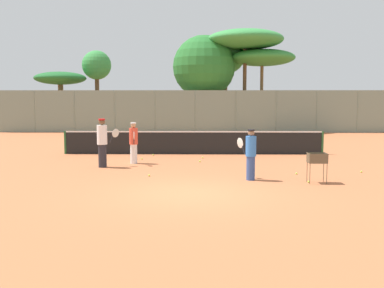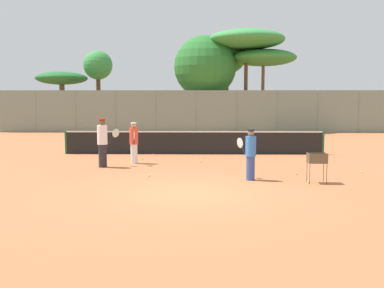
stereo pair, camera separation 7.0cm
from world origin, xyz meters
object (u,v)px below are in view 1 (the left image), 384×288
object	(u,v)px
player_red_cap	(102,142)
player_yellow_shirt	(251,154)
tennis_net	(193,142)
player_white_outfit	(134,142)
parked_car	(175,122)
ball_cart	(317,161)

from	to	relation	value
player_red_cap	player_yellow_shirt	xyz separation A→B (m)	(5.24, -2.58, -0.11)
tennis_net	player_white_outfit	distance (m)	3.83
parked_car	ball_cart	bearing A→B (deg)	-76.25
ball_cart	parked_car	distance (m)	23.04
ball_cart	parked_car	size ratio (longest dim) A/B	0.22
player_white_outfit	parked_car	distance (m)	18.36
tennis_net	player_white_outfit	xyz separation A→B (m)	(-2.33, -3.02, 0.29)
player_white_outfit	player_yellow_shirt	distance (m)	5.51
parked_car	player_yellow_shirt	bearing A→B (deg)	-80.92
player_yellow_shirt	parked_car	distance (m)	22.19
player_red_cap	ball_cart	bearing A→B (deg)	-59.47
tennis_net	ball_cart	xyz separation A→B (m)	(3.85, -7.05, 0.13)
ball_cart	parked_car	xyz separation A→B (m)	(-5.47, 22.38, -0.03)
tennis_net	ball_cart	distance (m)	8.04
parked_car	tennis_net	bearing A→B (deg)	-83.96
tennis_net	parked_car	xyz separation A→B (m)	(-1.62, 15.33, 0.10)
tennis_net	parked_car	distance (m)	15.41
tennis_net	player_white_outfit	size ratio (longest dim) A/B	7.37
player_yellow_shirt	player_white_outfit	bearing A→B (deg)	14.23
player_white_outfit	parked_car	size ratio (longest dim) A/B	0.39
player_yellow_shirt	ball_cart	bearing A→B (deg)	-138.93
tennis_net	player_red_cap	bearing A→B (deg)	-130.01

